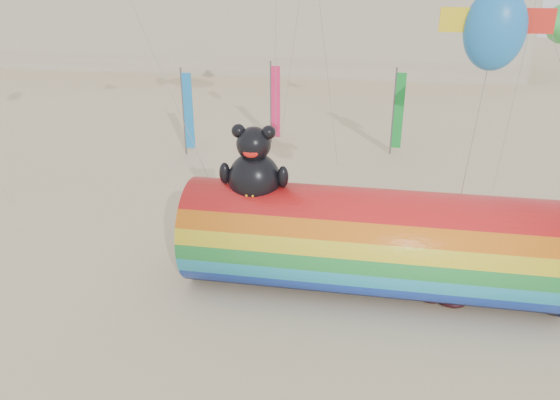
# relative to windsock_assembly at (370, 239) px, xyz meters

# --- Properties ---
(ground) EXTENTS (160.00, 160.00, 0.00)m
(ground) POSITION_rel_windsock_assembly_xyz_m (-3.93, 0.26, -1.94)
(ground) COLOR #CCB58C
(ground) RESTS_ON ground
(windsock_assembly) EXTENTS (12.72, 3.87, 5.86)m
(windsock_assembly) POSITION_rel_windsock_assembly_xyz_m (0.00, 0.00, 0.00)
(windsock_assembly) COLOR red
(windsock_assembly) RESTS_ON ground
(kite_handler) EXTENTS (0.78, 0.72, 1.80)m
(kite_handler) POSITION_rel_windsock_assembly_xyz_m (1.58, 0.97, -1.05)
(kite_handler) COLOR #585D60
(kite_handler) RESTS_ON ground
(fabric_bundle) EXTENTS (2.62, 1.35, 0.41)m
(fabric_bundle) POSITION_rel_windsock_assembly_xyz_m (2.38, -0.30, -1.77)
(fabric_bundle) COLOR #370A0E
(fabric_bundle) RESTS_ON ground
(festival_banners) EXTENTS (12.86, 3.31, 5.20)m
(festival_banners) POSITION_rel_windsock_assembly_xyz_m (-5.43, 15.10, 0.69)
(festival_banners) COLOR #59595E
(festival_banners) RESTS_ON ground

